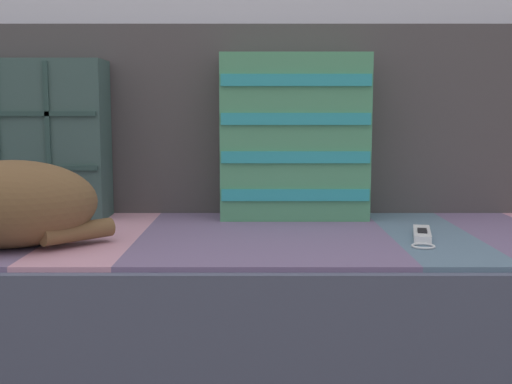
{
  "coord_description": "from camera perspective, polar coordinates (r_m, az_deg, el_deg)",
  "views": [
    {
      "loc": [
        0.07,
        -1.32,
        0.69
      ],
      "look_at": [
        0.08,
        0.08,
        0.51
      ],
      "focal_mm": 45.0,
      "sensor_mm": 36.0,
      "label": 1
    }
  ],
  "objects": [
    {
      "name": "game_remote_near",
      "position": [
        1.45,
        14.35,
        -3.73
      ],
      "size": [
        0.08,
        0.2,
        0.02
      ],
      "color": "white",
      "rests_on": "couch"
    },
    {
      "name": "throw_pillow_striped",
      "position": [
        1.66,
        3.22,
        4.9
      ],
      "size": [
        0.38,
        0.14,
        0.42
      ],
      "color": "#4C9366",
      "rests_on": "couch"
    },
    {
      "name": "couch",
      "position": [
        1.56,
        -2.94,
        -10.89
      ],
      "size": [
        1.99,
        0.78,
        0.41
      ],
      "color": "#3D3838",
      "rests_on": "ground_plane"
    },
    {
      "name": "throw_pillow_quilted",
      "position": [
        1.76,
        -19.48,
        4.39
      ],
      "size": [
        0.38,
        0.14,
        0.41
      ],
      "color": "#38514C",
      "rests_on": "couch"
    },
    {
      "name": "sofa_backrest",
      "position": [
        1.81,
        -2.54,
        6.44
      ],
      "size": [
        1.95,
        0.14,
        0.51
      ],
      "color": "#474242",
      "rests_on": "couch"
    }
  ]
}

